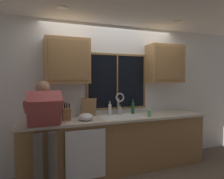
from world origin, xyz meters
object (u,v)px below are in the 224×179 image
bottle_green_glass (120,111)px  soap_dispenser (149,113)px  knife_block (66,114)px  cutting_board (89,108)px  bottle_amber_small (110,109)px  person_standing (44,124)px  bottle_tall_clear (133,108)px  mixing_bowl (86,117)px

bottle_green_glass → soap_dispenser: bearing=-44.7°
knife_block → soap_dispenser: bearing=-8.6°
cutting_board → bottle_amber_small: 0.38m
person_standing → cutting_board: person_standing is taller
knife_block → bottle_tall_clear: (1.26, 0.20, 0.01)m
knife_block → soap_dispenser: knife_block is taller
cutting_board → knife_block: bearing=-153.3°
person_standing → soap_dispenser: bearing=3.7°
person_standing → knife_block: person_standing is taller
bottle_green_glass → cutting_board: bearing=177.0°
cutting_board → soap_dispenser: 1.05m
knife_block → bottle_green_glass: size_ratio=1.66×
cutting_board → bottle_tall_clear: cutting_board is taller
person_standing → cutting_board: (0.75, 0.52, 0.12)m
cutting_board → mixing_bowl: cutting_board is taller
bottle_amber_small → knife_block: bearing=-167.6°
cutting_board → bottle_green_glass: cutting_board is taller
cutting_board → bottle_green_glass: 0.58m
knife_block → bottle_green_glass: (0.98, 0.17, -0.03)m
cutting_board → bottle_amber_small: bearing=-4.8°
mixing_bowl → soap_dispenser: (1.07, -0.12, 0.01)m
bottle_green_glass → mixing_bowl: bearing=-159.3°
cutting_board → bottle_amber_small: (0.38, -0.03, -0.05)m
cutting_board → person_standing: bearing=-145.2°
knife_block → mixing_bowl: size_ratio=1.34×
person_standing → cutting_board: 0.93m
knife_block → bottle_amber_small: (0.79, 0.17, 0.00)m
bottle_amber_small → bottle_green_glass: bearing=0.4°
cutting_board → mixing_bowl: size_ratio=1.35×
soap_dispenser → bottle_green_glass: 0.54m
bottle_amber_small → mixing_bowl: bearing=-152.5°
knife_block → bottle_green_glass: knife_block is taller
mixing_bowl → person_standing: bearing=-159.9°
soap_dispenser → cutting_board: bearing=156.7°
cutting_board → mixing_bowl: 0.33m
bottle_green_glass → bottle_amber_small: (-0.19, -0.00, 0.03)m
bottle_green_glass → bottle_tall_clear: bottle_tall_clear is taller
soap_dispenser → knife_block: bearing=171.4°
mixing_bowl → bottle_amber_small: bearing=27.5°
bottle_amber_small → person_standing: bearing=-156.5°
knife_block → bottle_tall_clear: 1.27m
bottle_green_glass → bottle_tall_clear: (0.28, 0.02, 0.04)m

